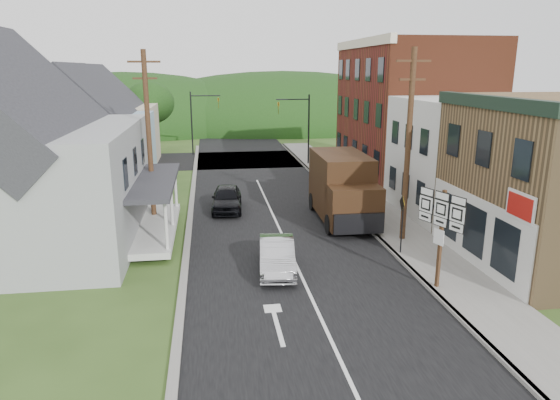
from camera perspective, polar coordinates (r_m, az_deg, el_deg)
name	(u,v)px	position (r m, az deg, el deg)	size (l,w,h in m)	color
ground	(301,277)	(20.21, 2.45, -8.74)	(120.00, 120.00, 0.00)	#2D4719
road	(270,209)	(29.54, -1.12, -1.07)	(9.00, 90.00, 0.02)	black
cross_road	(247,159)	(46.05, -3.76, 4.65)	(60.00, 9.00, 0.02)	black
sidewalk_right	(377,213)	(28.96, 11.05, -1.52)	(2.80, 55.00, 0.15)	slate
curb_right	(354,214)	(28.55, 8.49, -1.64)	(0.20, 55.00, 0.15)	slate
curb_left	(190,222)	(27.42, -10.29, -2.44)	(0.30, 55.00, 0.12)	slate
storefront_white	(476,158)	(30.05, 21.47, 4.53)	(8.00, 7.00, 6.50)	silver
storefront_red	(411,112)	(38.31, 14.73, 9.70)	(8.00, 12.00, 10.00)	#612917
house_gray	(22,155)	(25.94, -27.35, 4.64)	(10.20, 12.24, 8.35)	gray
house_blue	(96,135)	(36.26, -20.26, 6.94)	(7.14, 8.16, 7.28)	#93B6C8
house_cream	(112,122)	(45.14, -18.61, 8.45)	(7.14, 8.16, 7.28)	#B5A68C
utility_pole_right	(408,145)	(23.78, 14.44, 6.08)	(1.60, 0.26, 9.00)	#472D19
utility_pole_left	(149,137)	(26.60, -14.75, 6.93)	(1.60, 0.26, 9.00)	#472D19
traffic_signal_right	(301,121)	(42.65, 2.38, 8.96)	(2.87, 0.20, 6.00)	black
traffic_signal_left	(199,115)	(48.90, -9.27, 9.52)	(2.87, 0.20, 6.00)	black
tree_left_d	(149,103)	(50.61, -14.72, 10.69)	(4.80, 4.80, 6.94)	#382616
forested_ridge	(232,126)	(73.73, -5.52, 8.41)	(90.00, 30.00, 16.00)	black
silver_sedan	(277,256)	(20.50, -0.35, -6.38)	(1.40, 4.01, 1.32)	#BAB9BE
dark_sedan	(227,198)	(29.30, -6.09, 0.17)	(1.70, 4.22, 1.44)	black
delivery_van	(343,188)	(27.10, 7.19, 1.35)	(2.80, 6.51, 3.61)	black
route_sign_cluster	(441,225)	(19.02, 17.89, -2.76)	(0.82, 2.02, 3.72)	#472D19
warning_sign	(402,216)	(22.43, 13.78, -1.80)	(0.14, 0.73, 2.63)	black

